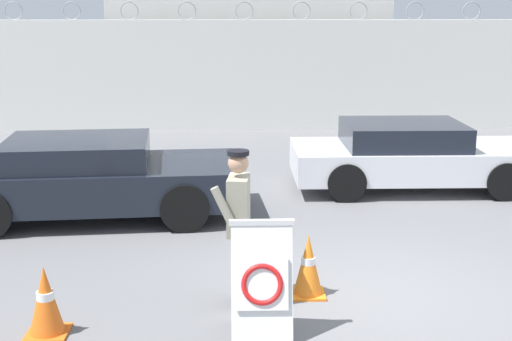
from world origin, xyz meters
name	(u,v)px	position (x,y,z in m)	size (l,w,h in m)	color
ground_plane	(383,296)	(0.00, 0.00, 0.00)	(90.00, 90.00, 0.00)	slate
perimeter_wall	(301,75)	(0.00, 11.15, 1.43)	(36.00, 0.30, 3.29)	silver
building_block	(248,44)	(-1.31, 14.92, 2.00)	(7.91, 5.12, 4.00)	silver
barricade_sign	(262,278)	(-1.41, -0.90, 0.59)	(0.64, 0.65, 1.19)	white
security_guard	(238,220)	(-1.64, -0.15, 0.97)	(0.43, 0.62, 1.74)	black
traffic_cone_near	(46,301)	(-3.57, -0.86, 0.36)	(0.41, 0.41, 0.72)	orange
traffic_cone_mid	(308,266)	(-0.85, 0.07, 0.36)	(0.39, 0.39, 0.72)	orange
parked_car_front_coupe	(90,177)	(-3.93, 3.22, 0.64)	(4.63, 2.32, 1.23)	black
parked_car_rear_sedan	(411,155)	(1.46, 4.85, 0.60)	(4.33, 1.94, 1.19)	black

